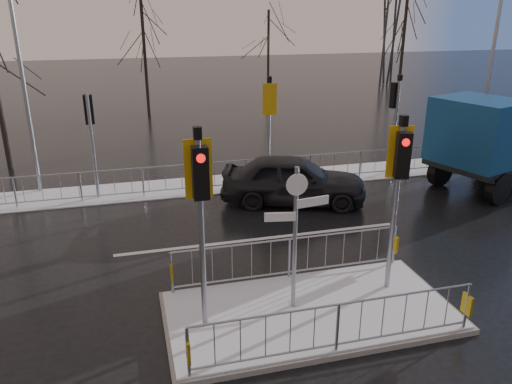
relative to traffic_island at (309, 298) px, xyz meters
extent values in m
plane|color=black|center=(0.01, -0.01, -0.39)|extent=(120.00, 120.00, 0.00)
cube|color=silver|center=(0.01, 8.59, -0.37)|extent=(30.00, 2.00, 0.04)
cube|color=silver|center=(0.01, 3.79, -0.39)|extent=(8.00, 0.15, 0.01)
cube|color=slate|center=(0.01, -0.01, -0.33)|extent=(6.00, 3.00, 0.12)
cube|color=silver|center=(0.01, -0.01, -0.26)|extent=(5.85, 2.85, 0.03)
cube|color=gold|center=(-2.69, -1.39, 0.28)|extent=(0.05, 0.28, 0.42)
cube|color=gold|center=(2.71, -1.39, 0.28)|extent=(0.05, 0.28, 0.42)
cube|color=gold|center=(-2.69, 1.37, 0.28)|extent=(0.05, 0.28, 0.42)
cube|color=gold|center=(2.71, 1.37, 0.28)|extent=(0.05, 0.28, 0.42)
cylinder|color=gray|center=(-2.19, -0.01, 1.63)|extent=(0.11, 0.11, 3.80)
cube|color=black|center=(-2.19, -0.19, 2.98)|extent=(0.28, 0.22, 0.95)
cylinder|color=red|center=(-2.19, -0.30, 3.28)|extent=(0.16, 0.04, 0.16)
cube|color=#C5930B|center=(-2.19, 0.06, 2.98)|extent=(0.50, 0.03, 1.10)
cube|color=black|center=(-2.19, -0.01, 3.65)|extent=(0.14, 0.14, 0.22)
cylinder|color=gray|center=(2.01, 0.39, 1.58)|extent=(0.11, 0.11, 3.70)
cube|color=black|center=(1.96, 0.22, 2.88)|extent=(0.33, 0.28, 0.95)
cylinder|color=red|center=(1.94, 0.11, 3.18)|extent=(0.16, 0.08, 0.16)
cube|color=#C5930B|center=(2.03, 0.46, 2.88)|extent=(0.49, 0.16, 1.10)
cube|color=black|center=(2.01, 0.39, 3.55)|extent=(0.14, 0.14, 0.22)
cylinder|color=gray|center=(-0.29, 0.19, 1.28)|extent=(0.09, 0.09, 3.10)
cube|color=silver|center=(0.06, 0.19, 2.08)|extent=(0.70, 0.14, 0.18)
cube|color=silver|center=(-0.61, 0.19, 1.83)|extent=(0.62, 0.15, 0.18)
cylinder|color=silver|center=(-0.29, 0.16, 2.48)|extent=(0.44, 0.03, 0.44)
cylinder|color=gray|center=(-4.49, 8.29, 1.40)|extent=(0.11, 0.11, 3.50)
cube|color=black|center=(-4.49, 8.47, 2.60)|extent=(0.28, 0.22, 0.95)
cylinder|color=red|center=(-4.49, 8.58, 2.90)|extent=(0.16, 0.04, 0.16)
cylinder|color=gray|center=(1.51, 8.29, 1.45)|extent=(0.11, 0.11, 3.60)
cube|color=black|center=(1.51, 8.47, 2.70)|extent=(0.28, 0.22, 0.95)
cylinder|color=red|center=(1.51, 8.58, 3.00)|extent=(0.16, 0.04, 0.16)
cube|color=#C5930B|center=(1.51, 8.22, 2.70)|extent=(0.50, 0.03, 1.10)
cube|color=black|center=(1.51, 8.29, 3.37)|extent=(0.14, 0.14, 0.22)
cylinder|color=gray|center=(6.51, 8.29, 1.40)|extent=(0.11, 0.11, 3.50)
cube|color=black|center=(6.46, 8.46, 2.60)|extent=(0.33, 0.28, 0.95)
cylinder|color=red|center=(6.44, 8.57, 2.90)|extent=(0.16, 0.08, 0.16)
cube|color=black|center=(6.51, 8.29, 3.27)|extent=(0.14, 0.14, 0.22)
imported|color=black|center=(1.77, 6.23, 0.41)|extent=(5.06, 3.31, 1.60)
cylinder|color=black|center=(8.17, 4.38, 0.15)|extent=(1.12, 0.65, 1.07)
cylinder|color=black|center=(7.45, 6.51, 0.15)|extent=(1.12, 0.65, 1.07)
cylinder|color=black|center=(10.29, 7.48, 0.15)|extent=(1.12, 0.65, 1.07)
cube|color=navy|center=(7.91, 5.48, 1.82)|extent=(2.86, 3.13, 2.14)
cube|color=black|center=(8.90, 5.81, 2.25)|extent=(0.73, 2.04, 1.18)
cube|color=#2D3033|center=(7.30, 5.27, 0.63)|extent=(0.92, 2.38, 0.38)
cube|color=black|center=(9.18, 5.91, 1.67)|extent=(0.91, 2.46, 1.61)
cylinder|color=black|center=(-1.99, 21.99, 3.06)|extent=(0.19, 0.19, 6.90)
cylinder|color=black|center=(6.01, 23.99, 2.60)|extent=(0.16, 0.16, 5.98)
cylinder|color=black|center=(14.01, 20.99, 3.29)|extent=(0.20, 0.20, 7.36)
cylinder|color=gray|center=(10.51, 8.49, 3.61)|extent=(0.14, 0.14, 8.00)
cylinder|color=gray|center=(-6.49, 9.49, 3.71)|extent=(0.14, 0.14, 8.20)
camera|label=1|loc=(-3.35, -8.36, 5.65)|focal=35.00mm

